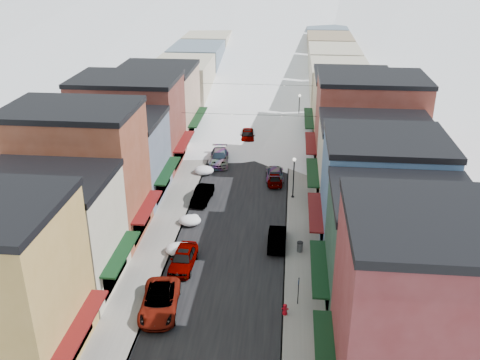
% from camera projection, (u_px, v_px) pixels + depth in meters
% --- Properties ---
extents(road, '(10.00, 160.00, 0.01)m').
position_uv_depth(road, '(258.00, 115.00, 85.17)').
color(road, black).
rests_on(road, ground).
extents(sidewalk_left, '(3.20, 160.00, 0.15)m').
position_uv_depth(sidewalk_left, '(217.00, 114.00, 85.72)').
color(sidewalk_left, gray).
rests_on(sidewalk_left, ground).
extents(sidewalk_right, '(3.20, 160.00, 0.15)m').
position_uv_depth(sidewalk_right, '(300.00, 116.00, 84.56)').
color(sidewalk_right, gray).
rests_on(sidewalk_right, ground).
extents(curb_left, '(0.10, 160.00, 0.15)m').
position_uv_depth(curb_left, '(227.00, 114.00, 85.59)').
color(curb_left, slate).
rests_on(curb_left, ground).
extents(curb_right, '(0.10, 160.00, 0.15)m').
position_uv_depth(curb_right, '(290.00, 116.00, 84.70)').
color(curb_right, slate).
rests_on(curb_right, ground).
extents(bldg_l_cream, '(11.30, 8.20, 9.50)m').
position_uv_depth(bldg_l_cream, '(49.00, 232.00, 41.22)').
color(bldg_l_cream, beige).
rests_on(bldg_l_cream, ground).
extents(bldg_l_brick_near, '(12.30, 8.20, 12.50)m').
position_uv_depth(bldg_l_brick_near, '(79.00, 173.00, 47.93)').
color(bldg_l_brick_near, brown).
rests_on(bldg_l_brick_near, ground).
extents(bldg_l_grayblue, '(11.30, 9.20, 9.00)m').
position_uv_depth(bldg_l_grayblue, '(115.00, 157.00, 56.32)').
color(bldg_l_grayblue, slate).
rests_on(bldg_l_grayblue, ground).
extents(bldg_l_brick_far, '(13.30, 9.20, 11.00)m').
position_uv_depth(bldg_l_brick_far, '(129.00, 122.00, 64.18)').
color(bldg_l_brick_far, maroon).
rests_on(bldg_l_brick_far, ground).
extents(bldg_l_tan, '(11.30, 11.20, 10.00)m').
position_uv_depth(bldg_l_tan, '(158.00, 103.00, 73.39)').
color(bldg_l_tan, tan).
rests_on(bldg_l_tan, ground).
extents(bldg_r_brick_near, '(12.30, 9.20, 12.50)m').
position_uv_depth(bldg_r_brick_near, '(439.00, 317.00, 29.60)').
color(bldg_r_brick_near, maroon).
rests_on(bldg_r_brick_near, ground).
extents(bldg_r_green, '(11.30, 9.20, 9.50)m').
position_uv_depth(bldg_r_green, '(399.00, 253.00, 38.44)').
color(bldg_r_green, '#1C3C2E').
rests_on(bldg_r_green, ground).
extents(bldg_r_blue, '(11.30, 9.20, 10.50)m').
position_uv_depth(bldg_r_blue, '(381.00, 194.00, 46.42)').
color(bldg_r_blue, '#3E618C').
rests_on(bldg_r_blue, ground).
extents(bldg_r_cream, '(12.30, 9.20, 9.00)m').
position_uv_depth(bldg_r_cream, '(373.00, 163.00, 54.86)').
color(bldg_r_cream, beige).
rests_on(bldg_r_cream, ground).
extents(bldg_r_brick_far, '(13.30, 9.20, 11.50)m').
position_uv_depth(bldg_r_brick_far, '(368.00, 124.00, 62.49)').
color(bldg_r_brick_far, maroon).
rests_on(bldg_r_brick_far, ground).
extents(bldg_r_tan, '(11.30, 11.20, 9.50)m').
position_uv_depth(bldg_r_tan, '(351.00, 108.00, 72.07)').
color(bldg_r_tan, tan).
rests_on(bldg_r_tan, ground).
extents(distant_blocks, '(34.00, 55.00, 8.00)m').
position_uv_depth(distant_blocks, '(266.00, 61.00, 104.45)').
color(distant_blocks, gray).
rests_on(distant_blocks, ground).
extents(overhead_cables, '(16.40, 15.04, 0.04)m').
position_uv_depth(overhead_cables, '(253.00, 98.00, 71.28)').
color(overhead_cables, black).
rests_on(overhead_cables, ground).
extents(car_white_suv, '(3.30, 6.09, 1.62)m').
position_uv_depth(car_white_suv, '(160.00, 302.00, 39.70)').
color(car_white_suv, '#BBBBBD').
rests_on(car_white_suv, ground).
extents(car_silver_sedan, '(2.08, 4.86, 1.64)m').
position_uv_depth(car_silver_sedan, '(183.00, 258.00, 45.09)').
color(car_silver_sedan, '#AAADB3').
rests_on(car_silver_sedan, ground).
extents(car_dark_hatch, '(1.99, 4.69, 1.51)m').
position_uv_depth(car_dark_hatch, '(202.00, 195.00, 56.63)').
color(car_dark_hatch, black).
rests_on(car_dark_hatch, ground).
extents(car_silver_wagon, '(2.78, 5.74, 1.61)m').
position_uv_depth(car_silver_wagon, '(219.00, 157.00, 66.32)').
color(car_silver_wagon, gray).
rests_on(car_silver_wagon, ground).
extents(car_green_sedan, '(1.62, 4.62, 1.52)m').
position_uv_depth(car_green_sedan, '(277.00, 238.00, 48.32)').
color(car_green_sedan, black).
rests_on(car_green_sedan, ground).
extents(car_gray_suv, '(2.07, 4.27, 1.41)m').
position_uv_depth(car_gray_suv, '(274.00, 178.00, 60.83)').
color(car_gray_suv, gray).
rests_on(car_gray_suv, ground).
extents(car_black_sedan, '(2.33, 5.07, 1.44)m').
position_uv_depth(car_black_sedan, '(275.00, 173.00, 61.96)').
color(car_black_sedan, black).
rests_on(car_black_sedan, ground).
extents(car_lane_silver, '(2.27, 5.12, 1.71)m').
position_uv_depth(car_lane_silver, '(248.00, 135.00, 73.68)').
color(car_lane_silver, gray).
rests_on(car_lane_silver, ground).
extents(car_lane_white, '(3.37, 6.34, 1.70)m').
position_uv_depth(car_lane_white, '(268.00, 89.00, 97.26)').
color(car_lane_white, '#B8B8BA').
rests_on(car_lane_white, ground).
extents(fire_hydrant, '(0.52, 0.39, 0.88)m').
position_uv_depth(fire_hydrant, '(285.00, 309.00, 39.26)').
color(fire_hydrant, '#AB0916').
rests_on(fire_hydrant, sidewalk_right).
extents(parking_sign, '(0.10, 0.32, 2.35)m').
position_uv_depth(parking_sign, '(298.00, 289.00, 39.97)').
color(parking_sign, black).
rests_on(parking_sign, sidewalk_right).
extents(trash_can, '(0.55, 0.55, 0.93)m').
position_uv_depth(trash_can, '(300.00, 247.00, 47.21)').
color(trash_can, '#515355').
rests_on(trash_can, sidewalk_right).
extents(streetlamp_near, '(0.38, 0.38, 4.54)m').
position_uv_depth(streetlamp_near, '(294.00, 173.00, 56.34)').
color(streetlamp_near, black).
rests_on(streetlamp_near, sidewalk_right).
extents(streetlamp_far, '(0.39, 0.39, 4.74)m').
position_uv_depth(streetlamp_far, '(299.00, 106.00, 78.79)').
color(streetlamp_far, black).
rests_on(streetlamp_far, sidewalk_right).
extents(snow_pile_near, '(2.26, 2.59, 0.96)m').
position_uv_depth(snow_pile_near, '(179.00, 249.00, 47.20)').
color(snow_pile_near, white).
rests_on(snow_pile_near, ground).
extents(snow_pile_mid, '(2.16, 2.53, 0.91)m').
position_uv_depth(snow_pile_mid, '(190.00, 220.00, 52.12)').
color(snow_pile_mid, white).
rests_on(snow_pile_mid, ground).
extents(snow_pile_far, '(2.31, 2.62, 0.98)m').
position_uv_depth(snow_pile_far, '(204.00, 170.00, 63.44)').
color(snow_pile_far, white).
rests_on(snow_pile_far, ground).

